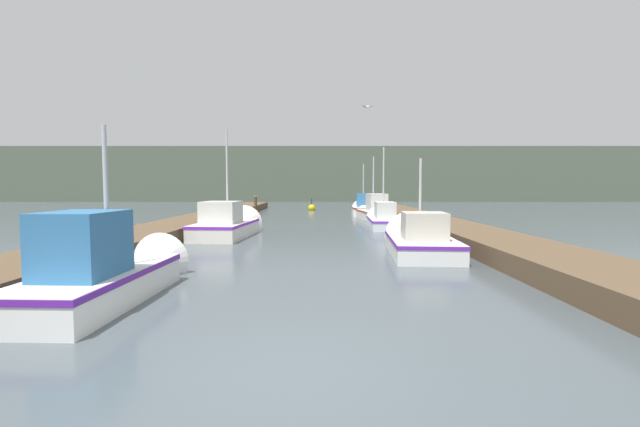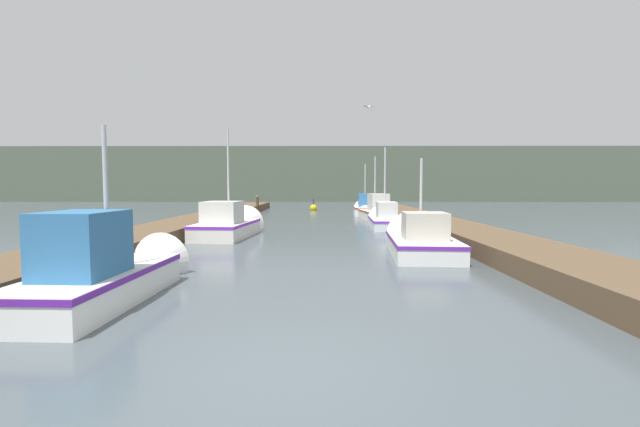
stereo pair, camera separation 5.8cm
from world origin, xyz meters
name	(u,v)px [view 2 (the right image)]	position (x,y,z in m)	size (l,w,h in m)	color
ground_plane	(285,371)	(0.00, 0.00, 0.00)	(200.00, 200.00, 0.00)	#424C51
dock_left	(195,223)	(-5.75, 16.00, 0.25)	(2.27, 40.00, 0.51)	brown
dock_right	(433,223)	(5.75, 16.00, 0.25)	(2.27, 40.00, 0.51)	brown
distant_shore_ridge	(320,176)	(0.00, 58.61, 3.58)	(120.00, 16.00, 7.17)	#4C5647
fishing_boat_0	(110,271)	(-3.43, 3.05, 0.50)	(1.55, 4.50, 3.47)	silver
fishing_boat_1	(418,239)	(3.38, 8.63, 0.37)	(2.08, 4.82, 3.44)	silver
fishing_boat_2	(231,224)	(-3.35, 12.85, 0.46)	(2.14, 5.04, 4.82)	silver
fishing_boat_3	(384,219)	(3.46, 16.62, 0.38)	(1.56, 4.81, 4.33)	silver
fishing_boat_4	(374,212)	(3.59, 21.85, 0.45)	(1.98, 5.83, 4.24)	silver
fishing_boat_5	(365,208)	(3.40, 25.68, 0.44)	(1.73, 4.43, 3.99)	silver
mooring_piling_0	(257,204)	(-4.69, 28.79, 0.64)	(0.25, 0.25, 1.26)	#473523
mooring_piling_1	(381,207)	(4.57, 25.98, 0.50)	(0.35, 0.35, 0.99)	#473523
channel_buoy	(314,208)	(-0.35, 31.23, 0.18)	(0.64, 0.64, 1.14)	gold
seagull_lead	(369,107)	(2.58, 15.82, 5.75)	(0.55, 0.33, 0.12)	white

